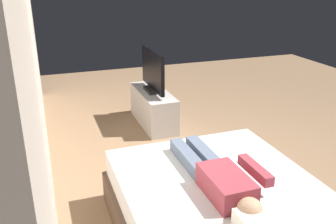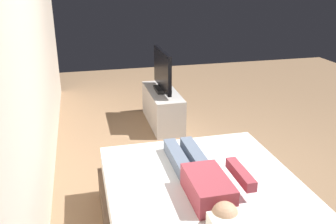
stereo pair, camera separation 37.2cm
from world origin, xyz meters
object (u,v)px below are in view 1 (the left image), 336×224
Objects in this scene: bed at (223,217)px; tv at (153,72)px; person at (220,177)px; remote at (254,167)px; tv_stand at (153,108)px.

bed is 2.19× the size of tv.
bed is 0.36m from person.
remote is 2.45m from tv.
person reaches higher than tv_stand.
tv is at bearing 180.00° from tv_stand.
remote reaches higher than tv_stand.
tv_stand is (2.44, 0.13, -0.30)m from remote.
remote is at bearing -176.94° from tv.
person is (0.03, 0.03, 0.36)m from bed.
tv is (2.59, -0.27, 0.16)m from person.
tv is (-0.00, 0.00, 0.53)m from tv_stand.
remote is (0.15, -0.40, -0.07)m from person.
person is at bearing 110.47° from remote.
bed is at bearing 115.90° from remote.
person is 0.44m from remote.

